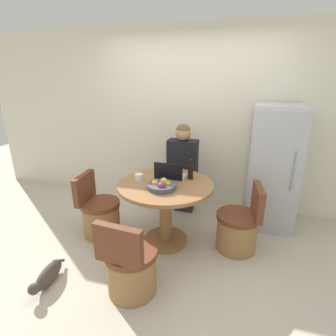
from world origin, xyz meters
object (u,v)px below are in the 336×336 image
(dining_table, at_px, (166,201))
(cat, at_px, (48,276))
(refrigerator, at_px, (273,168))
(chair_right_side, at_px, (239,228))
(fruit_bowl, at_px, (162,186))
(chair_left_side, at_px, (100,215))
(person_seated, at_px, (183,166))
(chair_near_camera, at_px, (131,268))
(bottle, at_px, (190,171))
(laptop, at_px, (170,175))

(dining_table, xyz_separation_m, cat, (-0.89, -0.99, -0.46))
(refrigerator, height_order, chair_right_side, refrigerator)
(chair_right_side, bearing_deg, fruit_bowl, -79.68)
(chair_left_side, height_order, person_seated, person_seated)
(chair_near_camera, xyz_separation_m, cat, (-0.81, -0.14, -0.17))
(dining_table, bearing_deg, person_seated, 88.03)
(person_seated, distance_m, bottle, 0.60)
(cat, bearing_deg, fruit_bowl, 126.06)
(chair_left_side, relative_size, fruit_bowl, 2.54)
(dining_table, height_order, chair_left_side, chair_left_side)
(dining_table, distance_m, person_seated, 0.78)
(chair_right_side, distance_m, bottle, 0.85)
(chair_right_side, height_order, bottle, bottle)
(chair_right_side, distance_m, laptop, 0.99)
(chair_right_side, bearing_deg, dining_table, -90.00)
(laptop, bearing_deg, bottle, -167.13)
(dining_table, relative_size, laptop, 3.21)
(chair_left_side, bearing_deg, bottle, -79.81)
(fruit_bowl, bearing_deg, laptop, 89.11)
(person_seated, relative_size, fruit_bowl, 4.25)
(laptop, distance_m, cat, 1.63)
(person_seated, bearing_deg, refrigerator, -176.85)
(chair_left_side, distance_m, cat, 0.94)
(refrigerator, relative_size, laptop, 4.73)
(cat, bearing_deg, chair_near_camera, 93.21)
(chair_left_side, relative_size, chair_right_side, 1.00)
(chair_left_side, xyz_separation_m, person_seated, (0.87, 0.83, 0.46))
(chair_near_camera, bearing_deg, dining_table, -90.00)
(chair_right_side, xyz_separation_m, bottle, (-0.60, 0.11, 0.59))
(bottle, bearing_deg, cat, -133.26)
(refrigerator, distance_m, laptop, 1.36)
(chair_near_camera, xyz_separation_m, person_seated, (0.10, 1.61, 0.46))
(chair_left_side, relative_size, bottle, 3.38)
(refrigerator, bearing_deg, dining_table, -145.40)
(laptop, xyz_separation_m, bottle, (0.23, 0.05, 0.05))
(person_seated, bearing_deg, cat, 62.30)
(refrigerator, height_order, fruit_bowl, refrigerator)
(bottle, height_order, cat, bottle)
(chair_left_side, height_order, fruit_bowl, fruit_bowl)
(chair_near_camera, height_order, bottle, bottle)
(chair_left_side, xyz_separation_m, chair_right_side, (1.69, 0.17, 0.00))
(chair_near_camera, bearing_deg, bottle, -101.41)
(dining_table, relative_size, chair_left_side, 1.37)
(refrigerator, relative_size, person_seated, 1.20)
(refrigerator, xyz_separation_m, chair_right_side, (-0.36, -0.72, -0.53))
(cat, bearing_deg, person_seated, 145.62)
(refrigerator, distance_m, chair_near_camera, 2.17)
(chair_near_camera, distance_m, cat, 0.84)
(laptop, relative_size, bottle, 1.44)
(chair_left_side, relative_size, laptop, 2.35)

